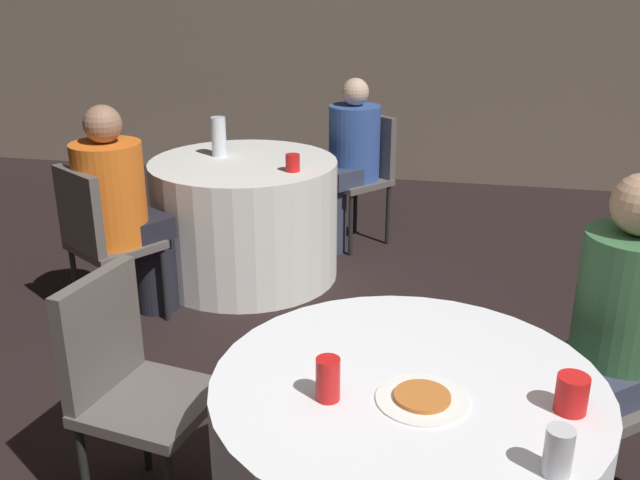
{
  "coord_description": "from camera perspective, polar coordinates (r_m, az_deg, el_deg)",
  "views": [
    {
      "loc": [
        0.33,
        -1.62,
        1.82
      ],
      "look_at": [
        -0.17,
        0.89,
        0.83
      ],
      "focal_mm": 40.0,
      "sensor_mm": 36.0,
      "label": 1
    }
  ],
  "objects": [
    {
      "name": "wall_back",
      "position": [
        6.33,
        8.77,
        17.05
      ],
      "size": [
        16.0,
        0.06,
        2.8
      ],
      "color": "#7A6B5B",
      "rests_on": "ground_plane"
    },
    {
      "name": "chair_near_northeast",
      "position": [
        2.75,
        23.81,
        -8.66
      ],
      "size": [
        0.56,
        0.56,
        0.88
      ],
      "rotation": [
        0.0,
        0.0,
        -4.02
      ],
      "color": "#59514C",
      "rests_on": "ground_plane"
    },
    {
      "name": "person_green_jacket",
      "position": [
        2.6,
        21.87,
        -8.12
      ],
      "size": [
        0.47,
        0.46,
        1.22
      ],
      "rotation": [
        0.0,
        0.0,
        -4.02
      ],
      "color": "#33384C",
      "rests_on": "ground_plane"
    },
    {
      "name": "person_blue_shirt",
      "position": [
        4.8,
        2.11,
        6.15
      ],
      "size": [
        0.47,
        0.48,
        1.14
      ],
      "rotation": [
        0.0,
        0.0,
        -3.84
      ],
      "color": "#33384C",
      "rests_on": "ground_plane"
    },
    {
      "name": "soda_can_silver",
      "position": [
        1.76,
        18.53,
        -15.79
      ],
      "size": [
        0.07,
        0.07,
        0.12
      ],
      "color": "silver",
      "rests_on": "table_near"
    },
    {
      "name": "chair_far_southwest",
      "position": [
        3.84,
        -17.3,
        0.57
      ],
      "size": [
        0.55,
        0.55,
        0.88
      ],
      "rotation": [
        0.0,
        0.0,
        -0.58
      ],
      "color": "#59514C",
      "rests_on": "ground_plane"
    },
    {
      "name": "pizza_plate_near",
      "position": [
        1.97,
        8.17,
        -12.4
      ],
      "size": [
        0.25,
        0.25,
        0.02
      ],
      "color": "white",
      "rests_on": "table_near"
    },
    {
      "name": "cup_near",
      "position": [
        1.99,
        19.5,
        -11.53
      ],
      "size": [
        0.08,
        0.08,
        0.1
      ],
      "color": "red",
      "rests_on": "table_near"
    },
    {
      "name": "bottle_far",
      "position": [
        4.4,
        -8.1,
        8.19
      ],
      "size": [
        0.09,
        0.09,
        0.24
      ],
      "color": "silver",
      "rests_on": "table_far"
    },
    {
      "name": "person_orange_shirt",
      "position": [
        3.88,
        -15.45,
        2.15
      ],
      "size": [
        0.47,
        0.5,
        1.18
      ],
      "rotation": [
        0.0,
        0.0,
        -0.58
      ],
      "color": "black",
      "rests_on": "ground_plane"
    },
    {
      "name": "chair_near_west",
      "position": [
        2.52,
        -15.23,
        -10.31
      ],
      "size": [
        0.47,
        0.46,
        0.88
      ],
      "rotation": [
        0.0,
        0.0,
        -1.75
      ],
      "color": "#59514C",
      "rests_on": "ground_plane"
    },
    {
      "name": "cup_far",
      "position": [
        4.04,
        -2.2,
        6.19
      ],
      "size": [
        0.08,
        0.08,
        0.1
      ],
      "color": "red",
      "rests_on": "table_far"
    },
    {
      "name": "soda_can_red",
      "position": [
        1.93,
        0.64,
        -11.06
      ],
      "size": [
        0.07,
        0.07,
        0.12
      ],
      "color": "red",
      "rests_on": "table_near"
    },
    {
      "name": "table_far",
      "position": [
        4.4,
        -6.0,
        1.67
      ],
      "size": [
        1.13,
        1.13,
        0.73
      ],
      "color": "white",
      "rests_on": "ground_plane"
    },
    {
      "name": "chair_far_northeast",
      "position": [
        4.92,
        3.53,
        5.92
      ],
      "size": [
        0.56,
        0.56,
        0.88
      ],
      "rotation": [
        0.0,
        0.0,
        -3.84
      ],
      "color": "#59514C",
      "rests_on": "ground_plane"
    }
  ]
}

